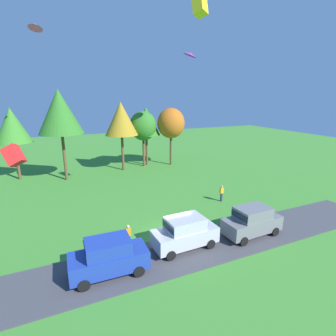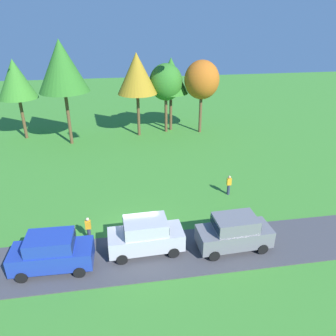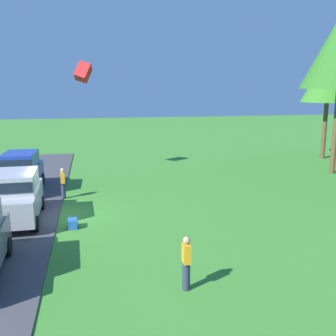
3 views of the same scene
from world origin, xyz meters
name	(u,v)px [view 1 (image 1 of 3)]	position (x,y,z in m)	size (l,w,h in m)	color
ground_plane	(169,238)	(0.00, 0.00, 0.00)	(120.00, 120.00, 0.00)	#3D842D
pavement_strip	(182,252)	(0.00, -2.15, 0.03)	(36.00, 4.40, 0.06)	#424247
car_suv_near_entrance	(109,256)	(-5.04, -2.38, 1.30)	(4.65, 2.15, 2.28)	#1E389E
car_suv_mid_row	(185,232)	(0.43, -1.70, 1.30)	(4.66, 2.17, 2.28)	#B7B7BC
car_suv_far_end	(252,220)	(5.91, -2.26, 1.30)	(4.67, 2.20, 2.28)	slate
person_beside_suv	(128,236)	(-3.15, 0.09, 0.88)	(0.36, 0.24, 1.71)	#2D334C
person_on_lawn	(222,193)	(7.83, 4.37, 0.88)	(0.36, 0.24, 1.71)	#2D334C
tree_center_back	(12,126)	(-11.66, 21.23, 6.91)	(4.31, 4.31, 9.09)	brown
tree_left_of_center	(60,112)	(-6.13, 18.50, 8.57)	(5.34, 5.34, 11.27)	brown
tree_lone_near	(121,119)	(1.76, 20.10, 7.35)	(4.58, 4.58, 9.67)	brown
tree_far_right	(143,126)	(5.22, 20.90, 6.12)	(3.94, 3.94, 8.31)	brown
tree_right_of_center	(146,121)	(5.93, 21.53, 6.73)	(4.20, 4.20, 8.87)	brown
tree_far_left	(171,123)	(9.37, 20.04, 6.42)	(4.13, 4.13, 8.72)	brown
cooler_box	(184,227)	(1.69, 0.76, 0.20)	(0.56, 0.40, 0.40)	blue
kite_delta_mid_center	(35,26)	(-7.59, 12.08, 16.40)	(1.25, 1.25, 0.40)	#EA4C9E
kite_delta_low_drifter	(190,54)	(8.32, 12.49, 15.08)	(1.57, 1.57, 0.31)	purple
kite_box_topmost	(200,7)	(4.02, 3.27, 16.96)	(0.86, 0.86, 1.21)	yellow
kite_box_near_flag	(14,155)	(-9.53, 1.34, 7.03)	(0.81, 0.81, 1.13)	red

